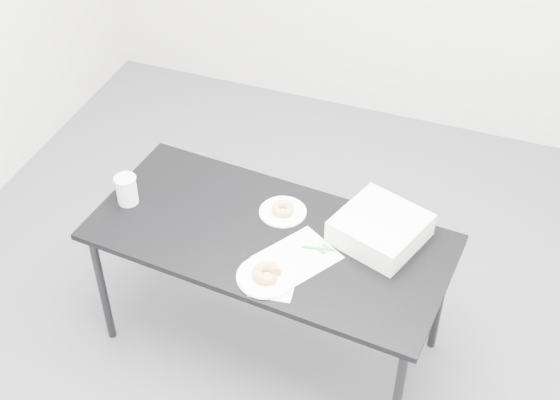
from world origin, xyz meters
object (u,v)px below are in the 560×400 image
(donut_near, at_px, (267,273))
(coffee_cup, at_px, (127,190))
(plate_far, at_px, (283,212))
(bakery_box, at_px, (380,228))
(pen, at_px, (318,248))
(table, at_px, (270,244))
(plate_near, at_px, (267,276))
(scorecard, at_px, (297,257))
(donut_far, at_px, (283,209))

(donut_near, distance_m, coffee_cup, 0.79)
(plate_far, relative_size, coffee_cup, 1.51)
(donut_near, relative_size, bakery_box, 0.35)
(pen, distance_m, donut_near, 0.27)
(donut_near, height_order, bakery_box, bakery_box)
(table, distance_m, pen, 0.23)
(plate_near, distance_m, coffee_cup, 0.79)
(table, bearing_deg, pen, 1.82)
(scorecard, bearing_deg, plate_far, 154.19)
(table, relative_size, donut_near, 13.84)
(coffee_cup, xyz_separation_m, bakery_box, (1.12, 0.16, -0.01))
(bakery_box, bearing_deg, scorecard, -122.06)
(donut_near, xyz_separation_m, coffee_cup, (-0.75, 0.22, 0.04))
(plate_near, relative_size, bakery_box, 0.74)
(scorecard, bearing_deg, plate_near, -85.89)
(scorecard, distance_m, donut_near, 0.17)
(table, height_order, donut_far, donut_far)
(scorecard, relative_size, donut_far, 3.14)
(table, xyz_separation_m, pen, (0.22, -0.01, 0.06))
(pen, distance_m, coffee_cup, 0.90)
(plate_near, relative_size, plate_far, 1.18)
(donut_far, height_order, bakery_box, bakery_box)
(scorecard, xyz_separation_m, pen, (0.07, 0.07, 0.01))
(table, xyz_separation_m, donut_far, (0.00, 0.16, 0.08))
(table, height_order, plate_near, plate_near)
(table, relative_size, pen, 11.19)
(table, xyz_separation_m, coffee_cup, (-0.67, -0.01, 0.12))
(donut_near, distance_m, plate_far, 0.40)
(table, relative_size, bakery_box, 4.78)
(donut_near, bearing_deg, coffee_cup, 163.51)
(scorecard, bearing_deg, coffee_cup, -152.99)
(table, xyz_separation_m, plate_far, (0.00, 0.16, 0.06))
(donut_near, distance_m, donut_far, 0.40)
(plate_far, bearing_deg, table, -91.22)
(donut_near, relative_size, plate_far, 0.55)
(scorecard, relative_size, plate_near, 1.25)
(pen, bearing_deg, donut_near, -134.07)
(pen, xyz_separation_m, coffee_cup, (-0.90, -0.00, 0.06))
(pen, relative_size, donut_near, 1.24)
(table, xyz_separation_m, donut_near, (0.08, -0.24, 0.08))
(table, bearing_deg, plate_far, 93.81)
(table, relative_size, plate_far, 7.66)
(plate_near, xyz_separation_m, plate_far, (-0.07, 0.40, -0.00))
(scorecard, xyz_separation_m, donut_far, (-0.15, 0.24, 0.02))
(bakery_box, bearing_deg, coffee_cup, -152.66)
(table, relative_size, donut_far, 16.31)
(donut_far, bearing_deg, coffee_cup, -165.73)
(plate_near, bearing_deg, scorecard, 62.15)
(donut_near, bearing_deg, pen, 56.96)
(table, bearing_deg, donut_near, -66.82)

